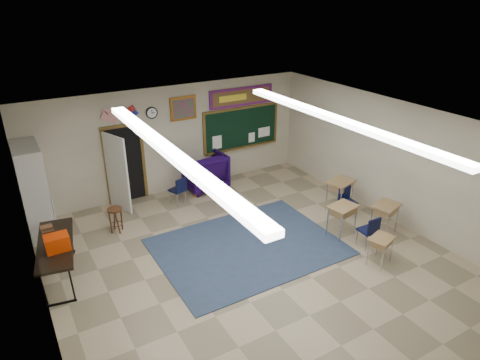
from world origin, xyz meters
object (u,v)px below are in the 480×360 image
wingback_armchair (203,171)px  wooden_stool (116,220)px  student_desk_front_left (342,219)px  folding_table (58,259)px  student_desk_front_right (340,194)px

wingback_armchair → wooden_stool: bearing=20.2°
wingback_armchair → student_desk_front_left: wingback_armchair is taller
folding_table → wingback_armchair: bearing=38.9°
student_desk_front_right → wooden_stool: 5.68m
student_desk_front_left → wooden_stool: 5.33m
student_desk_front_left → student_desk_front_right: bearing=39.4°
wingback_armchair → student_desk_front_right: 3.91m
folding_table → wooden_stool: (1.47, 1.21, -0.12)m
student_desk_front_right → wooden_stool: student_desk_front_right is taller
student_desk_front_left → student_desk_front_right: (0.86, 1.01, 0.02)m
student_desk_front_left → folding_table: (-5.98, 1.63, 0.01)m
wingback_armchair → student_desk_front_right: bearing=127.4°
student_desk_front_right → folding_table: bearing=159.3°
wingback_armchair → student_desk_front_left: size_ratio=1.50×
wingback_armchair → folding_table: size_ratio=0.58×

